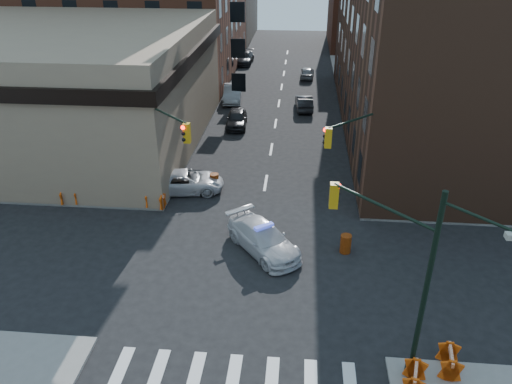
% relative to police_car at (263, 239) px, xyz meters
% --- Properties ---
extents(ground, '(140.00, 140.00, 0.00)m').
position_rel_police_car_xyz_m(ground, '(-0.47, -1.83, -0.75)').
color(ground, black).
rests_on(ground, ground).
extents(sidewalk_nw, '(34.00, 54.50, 0.15)m').
position_rel_police_car_xyz_m(sidewalk_nw, '(-23.47, 30.92, -0.67)').
color(sidewalk_nw, gray).
rests_on(sidewalk_nw, ground).
extents(sidewalk_ne, '(34.00, 54.50, 0.15)m').
position_rel_police_car_xyz_m(sidewalk_ne, '(22.53, 30.92, -0.67)').
color(sidewalk_ne, gray).
rests_on(sidewalk_ne, ground).
extents(bank_building, '(22.00, 22.00, 9.00)m').
position_rel_police_car_xyz_m(bank_building, '(-17.47, 14.67, 3.75)').
color(bank_building, '#89745A').
rests_on(bank_building, ground).
extents(commercial_row_ne, '(14.00, 34.00, 14.00)m').
position_rel_police_car_xyz_m(commercial_row_ne, '(12.53, 20.67, 6.25)').
color(commercial_row_ne, '#4D2E1F').
rests_on(commercial_row_ne, ground).
extents(filler_ne, '(16.00, 16.00, 12.00)m').
position_rel_police_car_xyz_m(filler_ne, '(13.53, 56.17, 5.25)').
color(filler_ne, brown).
rests_on(filler_ne, ground).
extents(signal_pole_se, '(5.40, 5.27, 8.00)m').
position_rel_police_car_xyz_m(signal_pole_se, '(5.57, -7.35, 3.86)').
color(signal_pole_se, black).
rests_on(signal_pole_se, sidewalk_se).
extents(signal_pole_nw, '(3.58, 3.67, 8.00)m').
position_rel_police_car_xyz_m(signal_pole_nw, '(-6.32, 3.51, 3.59)').
color(signal_pole_nw, black).
rests_on(signal_pole_nw, sidewalk_nw).
extents(signal_pole_ne, '(3.67, 3.58, 8.00)m').
position_rel_police_car_xyz_m(signal_pole_ne, '(5.37, 3.52, 3.59)').
color(signal_pole_ne, black).
rests_on(signal_pole_ne, sidewalk_ne).
extents(tree_ne_near, '(3.00, 3.00, 4.85)m').
position_rel_police_car_xyz_m(tree_ne_near, '(7.03, 24.17, 2.74)').
color(tree_ne_near, black).
rests_on(tree_ne_near, sidewalk_ne).
extents(tree_ne_far, '(3.00, 3.00, 4.85)m').
position_rel_police_car_xyz_m(tree_ne_far, '(7.03, 32.17, 2.74)').
color(tree_ne_far, black).
rests_on(tree_ne_far, sidewalk_ne).
extents(police_car, '(4.83, 5.36, 1.50)m').
position_rel_police_car_xyz_m(police_car, '(0.00, 0.00, 0.00)').
color(police_car, silver).
rests_on(police_car, ground).
extents(pickup, '(5.48, 3.20, 1.43)m').
position_rel_police_car_xyz_m(pickup, '(-5.72, 6.47, -0.03)').
color(pickup, silver).
rests_on(pickup, ground).
extents(parked_car_wnear, '(1.97, 4.39, 1.46)m').
position_rel_police_car_xyz_m(parked_car_wnear, '(-3.86, 19.15, -0.02)').
color(parked_car_wnear, black).
rests_on(parked_car_wnear, ground).
extents(parked_car_wfar, '(2.12, 5.11, 1.64)m').
position_rel_police_car_xyz_m(parked_car_wfar, '(-5.18, 26.46, 0.07)').
color(parked_car_wfar, '#94979C').
rests_on(parked_car_wfar, ground).
extents(parked_car_wdeep, '(2.27, 5.25, 1.51)m').
position_rel_police_car_xyz_m(parked_car_wdeep, '(-5.83, 42.71, 0.00)').
color(parked_car_wdeep, black).
rests_on(parked_car_wdeep, ground).
extents(parked_car_enear, '(1.85, 4.31, 1.38)m').
position_rel_police_car_xyz_m(parked_car_enear, '(2.03, 24.46, -0.06)').
color(parked_car_enear, black).
rests_on(parked_car_enear, ground).
extents(parked_car_efar, '(1.72, 3.87, 1.30)m').
position_rel_police_car_xyz_m(parked_car_efar, '(2.34, 36.33, -0.10)').
color(parked_car_efar, gray).
rests_on(parked_car_efar, ground).
extents(pedestrian_a, '(0.84, 0.66, 2.01)m').
position_rel_police_car_xyz_m(pedestrian_a, '(-10.88, 5.64, 0.40)').
color(pedestrian_a, black).
rests_on(pedestrian_a, sidewalk_nw).
extents(pedestrian_b, '(1.04, 0.88, 1.89)m').
position_rel_police_car_xyz_m(pedestrian_b, '(-8.90, 4.17, 0.35)').
color(pedestrian_b, black).
rests_on(pedestrian_b, sidewalk_nw).
extents(pedestrian_c, '(1.17, 0.91, 1.86)m').
position_rel_police_car_xyz_m(pedestrian_c, '(-13.47, 7.06, 0.33)').
color(pedestrian_c, black).
rests_on(pedestrian_c, sidewalk_nw).
extents(barrel_road, '(0.75, 0.75, 1.05)m').
position_rel_police_car_xyz_m(barrel_road, '(4.41, 0.25, -0.22)').
color(barrel_road, '#EA3D0B').
rests_on(barrel_road, ground).
extents(barrel_bank, '(0.76, 0.76, 1.07)m').
position_rel_police_car_xyz_m(barrel_bank, '(-3.84, 7.04, -0.21)').
color(barrel_bank, red).
rests_on(barrel_bank, ground).
extents(barricade_se_a, '(0.83, 1.38, 0.98)m').
position_rel_police_car_xyz_m(barricade_se_a, '(7.83, -7.84, -0.11)').
color(barricade_se_a, '#CD3E09').
rests_on(barricade_se_a, sidewalk_se).
extents(barricade_se_b, '(0.96, 1.43, 0.98)m').
position_rel_police_car_xyz_m(barricade_se_b, '(6.32, -8.83, -0.11)').
color(barricade_se_b, red).
rests_on(barricade_se_b, sidewalk_se).
extents(barricade_nw_a, '(1.34, 0.83, 0.94)m').
position_rel_police_car_xyz_m(barricade_nw_a, '(-6.97, 3.87, -0.13)').
color(barricade_nw_a, red).
rests_on(barricade_nw_a, sidewalk_nw).
extents(barricade_nw_b, '(1.26, 0.74, 0.90)m').
position_rel_police_car_xyz_m(barricade_nw_b, '(-12.47, 3.87, -0.15)').
color(barricade_nw_b, red).
rests_on(barricade_nw_b, sidewalk_nw).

